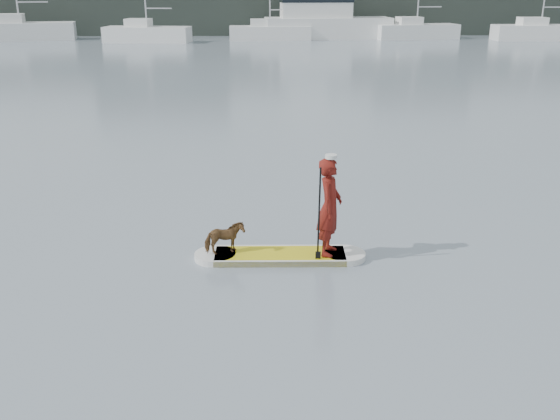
{
  "coord_description": "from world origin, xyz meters",
  "views": [
    {
      "loc": [
        0.72,
        -14.64,
        5.01
      ],
      "look_at": [
        1.02,
        -3.67,
        1.0
      ],
      "focal_mm": 40.0,
      "sensor_mm": 36.0,
      "label": 1
    }
  ],
  "objects_px": {
    "sailboat_c": "(147,33)",
    "sailboat_e": "(416,30)",
    "paddler": "(330,207)",
    "sailboat_b": "(20,29)",
    "motor_yacht_a": "(323,17)",
    "dog": "(225,238)",
    "sailboat_f": "(539,30)",
    "sailboat_d": "(269,31)",
    "paddleboard": "(280,256)"
  },
  "relations": [
    {
      "from": "dog",
      "to": "sailboat_b",
      "type": "relative_size",
      "value": 0.05
    },
    {
      "from": "dog",
      "to": "paddler",
      "type": "bearing_deg",
      "value": -109.93
    },
    {
      "from": "paddleboard",
      "to": "sailboat_b",
      "type": "relative_size",
      "value": 0.23
    },
    {
      "from": "paddler",
      "to": "sailboat_f",
      "type": "bearing_deg",
      "value": -11.36
    },
    {
      "from": "sailboat_c",
      "to": "sailboat_b",
      "type": "bearing_deg",
      "value": 174.95
    },
    {
      "from": "dog",
      "to": "motor_yacht_a",
      "type": "xyz_separation_m",
      "value": [
        6.43,
        50.18,
        1.55
      ]
    },
    {
      "from": "sailboat_c",
      "to": "sailboat_e",
      "type": "xyz_separation_m",
      "value": [
        24.73,
        2.77,
        0.0
      ]
    },
    {
      "from": "sailboat_e",
      "to": "sailboat_f",
      "type": "xyz_separation_m",
      "value": [
        11.19,
        -1.38,
        0.06
      ]
    },
    {
      "from": "sailboat_b",
      "to": "motor_yacht_a",
      "type": "relative_size",
      "value": 1.19
    },
    {
      "from": "sailboat_b",
      "to": "sailboat_f",
      "type": "distance_m",
      "value": 48.01
    },
    {
      "from": "sailboat_d",
      "to": "sailboat_c",
      "type": "bearing_deg",
      "value": -170.38
    },
    {
      "from": "sailboat_c",
      "to": "sailboat_d",
      "type": "distance_m",
      "value": 11.16
    },
    {
      "from": "dog",
      "to": "sailboat_f",
      "type": "bearing_deg",
      "value": -47.66
    },
    {
      "from": "paddler",
      "to": "sailboat_e",
      "type": "distance_m",
      "value": 51.25
    },
    {
      "from": "paddler",
      "to": "sailboat_e",
      "type": "xyz_separation_m",
      "value": [
        13.2,
        49.52,
        -0.26
      ]
    },
    {
      "from": "paddler",
      "to": "sailboat_e",
      "type": "height_order",
      "value": "sailboat_e"
    },
    {
      "from": "sailboat_f",
      "to": "sailboat_d",
      "type": "bearing_deg",
      "value": 177.96
    },
    {
      "from": "paddleboard",
      "to": "sailboat_d",
      "type": "xyz_separation_m",
      "value": [
        0.34,
        48.98,
        0.73
      ]
    },
    {
      "from": "sailboat_d",
      "to": "paddler",
      "type": "bearing_deg",
      "value": -91.31
    },
    {
      "from": "sailboat_f",
      "to": "motor_yacht_a",
      "type": "xyz_separation_m",
      "value": [
        -19.94,
        2.07,
        1.13
      ]
    },
    {
      "from": "sailboat_c",
      "to": "sailboat_e",
      "type": "relative_size",
      "value": 0.97
    },
    {
      "from": "sailboat_c",
      "to": "sailboat_d",
      "type": "bearing_deg",
      "value": 18.47
    },
    {
      "from": "paddler",
      "to": "sailboat_b",
      "type": "height_order",
      "value": "sailboat_b"
    },
    {
      "from": "sailboat_d",
      "to": "sailboat_f",
      "type": "xyz_separation_m",
      "value": [
        24.98,
        -0.86,
        0.07
      ]
    },
    {
      "from": "paddler",
      "to": "sailboat_c",
      "type": "distance_m",
      "value": 48.15
    },
    {
      "from": "sailboat_b",
      "to": "sailboat_e",
      "type": "height_order",
      "value": "sailboat_b"
    },
    {
      "from": "paddleboard",
      "to": "dog",
      "type": "bearing_deg",
      "value": 180.0
    },
    {
      "from": "dog",
      "to": "sailboat_f",
      "type": "height_order",
      "value": "sailboat_f"
    },
    {
      "from": "sailboat_d",
      "to": "sailboat_e",
      "type": "distance_m",
      "value": 13.8
    },
    {
      "from": "sailboat_b",
      "to": "sailboat_e",
      "type": "xyz_separation_m",
      "value": [
        36.81,
        0.23,
        -0.19
      ]
    },
    {
      "from": "paddleboard",
      "to": "sailboat_b",
      "type": "distance_m",
      "value": 54.25
    },
    {
      "from": "sailboat_b",
      "to": "sailboat_e",
      "type": "distance_m",
      "value": 36.81
    },
    {
      "from": "sailboat_c",
      "to": "sailboat_f",
      "type": "height_order",
      "value": "sailboat_f"
    },
    {
      "from": "sailboat_d",
      "to": "sailboat_e",
      "type": "relative_size",
      "value": 0.99
    },
    {
      "from": "sailboat_b",
      "to": "sailboat_d",
      "type": "xyz_separation_m",
      "value": [
        23.02,
        -0.29,
        -0.2
      ]
    },
    {
      "from": "sailboat_d",
      "to": "sailboat_f",
      "type": "distance_m",
      "value": 25.0
    },
    {
      "from": "sailboat_b",
      "to": "paddler",
      "type": "bearing_deg",
      "value": -75.79
    },
    {
      "from": "paddler",
      "to": "sailboat_b",
      "type": "bearing_deg",
      "value": 41.1
    },
    {
      "from": "paddleboard",
      "to": "sailboat_f",
      "type": "relative_size",
      "value": 0.26
    },
    {
      "from": "paddler",
      "to": "sailboat_c",
      "type": "xyz_separation_m",
      "value": [
        -11.53,
        46.75,
        -0.26
      ]
    },
    {
      "from": "dog",
      "to": "sailboat_d",
      "type": "height_order",
      "value": "sailboat_d"
    },
    {
      "from": "sailboat_b",
      "to": "motor_yacht_a",
      "type": "distance_m",
      "value": 28.09
    },
    {
      "from": "sailboat_d",
      "to": "motor_yacht_a",
      "type": "relative_size",
      "value": 0.92
    },
    {
      "from": "paddleboard",
      "to": "sailboat_f",
      "type": "distance_m",
      "value": 54.38
    },
    {
      "from": "motor_yacht_a",
      "to": "sailboat_e",
      "type": "bearing_deg",
      "value": -8.94
    },
    {
      "from": "dog",
      "to": "sailboat_d",
      "type": "bearing_deg",
      "value": -20.55
    },
    {
      "from": "paddleboard",
      "to": "paddler",
      "type": "relative_size",
      "value": 1.76
    },
    {
      "from": "paddleboard",
      "to": "motor_yacht_a",
      "type": "xyz_separation_m",
      "value": [
        5.38,
        50.2,
        1.93
      ]
    },
    {
      "from": "paddleboard",
      "to": "dog",
      "type": "xyz_separation_m",
      "value": [
        -1.06,
        0.02,
        0.37
      ]
    },
    {
      "from": "sailboat_e",
      "to": "dog",
      "type": "bearing_deg",
      "value": -115.78
    }
  ]
}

